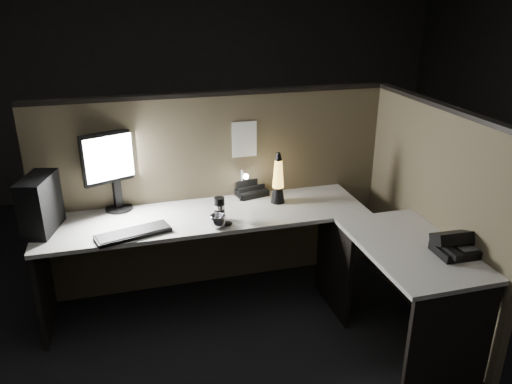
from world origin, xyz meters
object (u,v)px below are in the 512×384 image
object	(u,v)px
monitor	(114,163)
desk_phone	(454,245)
keyboard	(133,233)
pc_tower	(40,204)
lava_lamp	(278,182)

from	to	relation	value
monitor	desk_phone	distance (m)	2.30
keyboard	monitor	bearing A→B (deg)	84.51
keyboard	desk_phone	xyz separation A→B (m)	(1.85, -0.76, 0.04)
monitor	keyboard	size ratio (longest dim) A/B	1.21
keyboard	desk_phone	size ratio (longest dim) A/B	1.88
monitor	desk_phone	bearing A→B (deg)	-53.96
desk_phone	keyboard	bearing A→B (deg)	159.87
pc_tower	desk_phone	size ratio (longest dim) A/B	1.47
keyboard	desk_phone	world-z (taller)	desk_phone
lava_lamp	keyboard	bearing A→B (deg)	-166.03
monitor	keyboard	distance (m)	0.58
pc_tower	lava_lamp	xyz separation A→B (m)	(1.63, 0.04, -0.03)
pc_tower	keyboard	size ratio (longest dim) A/B	0.78
keyboard	lava_lamp	bearing A→B (deg)	-1.35
monitor	desk_phone	xyz separation A→B (m)	(1.93, -1.22, -0.29)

